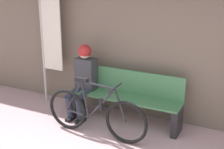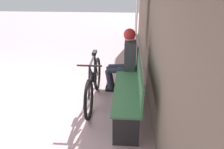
# 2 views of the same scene
# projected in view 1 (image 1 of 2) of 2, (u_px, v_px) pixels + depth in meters

# --- Properties ---
(storefront_wall) EXTENTS (12.00, 0.56, 3.20)m
(storefront_wall) POSITION_uv_depth(u_px,v_px,m) (145.00, 20.00, 5.04)
(storefront_wall) COLOR #756656
(storefront_wall) RESTS_ON ground_plane
(park_bench_near) EXTENTS (1.90, 0.42, 0.86)m
(park_bench_near) POSITION_uv_depth(u_px,v_px,m) (125.00, 98.00, 5.17)
(park_bench_near) COLOR #477F51
(park_bench_near) RESTS_ON ground_plane
(bicycle) EXTENTS (1.69, 0.40, 0.90)m
(bicycle) POSITION_uv_depth(u_px,v_px,m) (95.00, 114.00, 4.71)
(bicycle) COLOR black
(bicycle) RESTS_ON ground_plane
(person_seated) EXTENTS (0.34, 0.59, 1.26)m
(person_seated) POSITION_uv_depth(u_px,v_px,m) (83.00, 76.00, 5.30)
(person_seated) COLOR #2D3342
(person_seated) RESTS_ON ground_plane
(banner_pole) EXTENTS (0.45, 0.05, 2.27)m
(banner_pole) POSITION_uv_depth(u_px,v_px,m) (49.00, 32.00, 5.64)
(banner_pole) COLOR #B7B2A8
(banner_pole) RESTS_ON ground_plane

